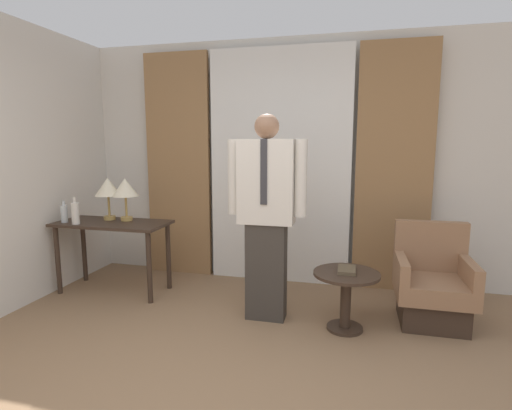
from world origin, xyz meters
TOP-DOWN VIEW (x-y plane):
  - wall_back at (0.00, 2.79)m, footprint 10.00×0.06m
  - curtain_sheer_center at (0.00, 2.66)m, footprint 1.56×0.06m
  - curtain_drape_left at (-1.21, 2.66)m, footprint 0.77×0.06m
  - curtain_drape_right at (1.21, 2.66)m, footprint 0.77×0.06m
  - desk at (-1.62, 1.89)m, footprint 1.17×0.54m
  - table_lamp_left at (-1.73, 2.01)m, footprint 0.27×0.27m
  - table_lamp_right at (-1.52, 2.01)m, footprint 0.27×0.27m
  - bottle_near_edge at (-2.09, 1.76)m, footprint 0.07×0.07m
  - bottle_by_lamp at (-1.91, 1.71)m, footprint 0.08×0.08m
  - person at (0.08, 1.63)m, footprint 0.69×0.23m
  - armchair at (1.51, 1.90)m, footprint 0.62×0.61m
  - side_table at (0.78, 1.57)m, footprint 0.55×0.55m
  - book at (0.78, 1.59)m, footprint 0.14×0.23m

SIDE VIEW (x-z plane):
  - armchair at x=1.51m, z-range -0.12..0.75m
  - side_table at x=0.78m, z-range 0.09..0.59m
  - book at x=0.78m, z-range 0.50..0.53m
  - desk at x=-1.62m, z-range 0.26..1.00m
  - bottle_near_edge at x=-2.09m, z-range 0.73..0.96m
  - bottle_by_lamp at x=-1.91m, z-range 0.72..1.00m
  - person at x=0.08m, z-range 0.08..1.88m
  - table_lamp_left at x=-1.73m, z-range 0.86..1.31m
  - table_lamp_right at x=-1.52m, z-range 0.86..1.31m
  - curtain_sheer_center at x=0.00m, z-range 0.00..2.58m
  - curtain_drape_left at x=-1.21m, z-range 0.00..2.58m
  - curtain_drape_right at x=1.21m, z-range 0.00..2.58m
  - wall_back at x=0.00m, z-range 0.00..2.70m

